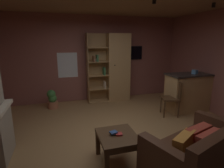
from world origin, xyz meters
The scene contains 15 objects.
floor centered at (0.00, 0.00, -0.01)m, with size 5.85×5.37×0.02m, color #A37A4C.
wall_back centered at (0.00, 2.71, 1.35)m, with size 5.97×0.06×2.70m, color #8E544C.
window_pane_back centered at (-0.77, 2.68, 1.18)m, with size 0.60×0.01×0.77m, color white.
bookshelf_cabinet centered at (0.73, 2.44, 1.07)m, with size 1.37×0.41×2.15m.
kitchen_bar_counter centered at (2.48, 0.95, 0.53)m, with size 1.42×0.63×1.05m.
tissue_box centered at (2.49, 0.89, 1.10)m, with size 0.12×0.12×0.11m, color #598CBF.
leather_couch centered at (0.82, -1.24, 0.30)m, with size 1.75×1.31×0.84m.
coffee_table centered at (-0.22, -0.64, 0.38)m, with size 0.60×0.66×0.48m.
table_book_0 centered at (-0.20, -0.65, 0.49)m, with size 0.10×0.10×0.03m, color #B22D2D.
table_book_1 centered at (-0.28, -0.61, 0.52)m, with size 0.11×0.09×0.02m, color #2D4C8C.
dining_chair centered at (1.77, 0.74, 0.53)m, with size 0.53×0.53×0.92m.
potted_floor_plant centered at (-1.28, 2.19, 0.27)m, with size 0.30×0.29×0.55m.
wall_mounted_tv centered at (1.34, 2.65, 1.52)m, with size 0.80×0.06×0.45m.
track_light_spot_2 centered at (0.73, 0.11, 2.63)m, with size 0.07×0.07×0.09m, color black.
track_light_spot_3 centered at (2.07, 0.10, 2.63)m, with size 0.07×0.07×0.09m, color black.
Camera 1 is at (-1.04, -3.10, 1.93)m, focal length 28.98 mm.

